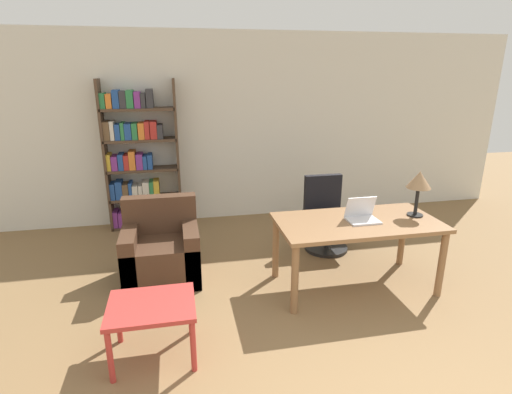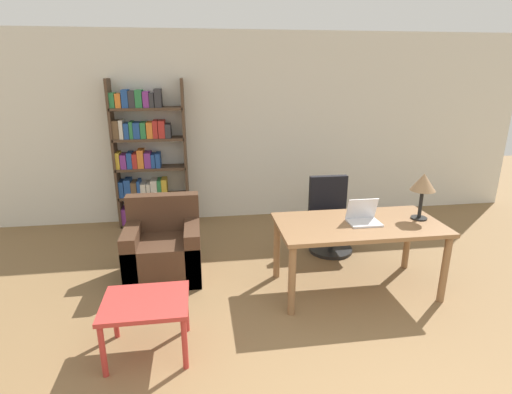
% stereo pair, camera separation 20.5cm
% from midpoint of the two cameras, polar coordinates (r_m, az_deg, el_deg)
% --- Properties ---
extents(wall_back, '(8.00, 0.06, 2.70)m').
position_cam_midpoint_polar(wall_back, '(6.00, -0.81, 9.85)').
color(wall_back, silver).
rests_on(wall_back, ground_plane).
extents(desk, '(1.62, 0.83, 0.73)m').
position_cam_midpoint_polar(desk, '(4.13, 12.86, -4.54)').
color(desk, olive).
rests_on(desk, ground_plane).
extents(laptop, '(0.31, 0.23, 0.24)m').
position_cam_midpoint_polar(laptop, '(4.10, 13.51, -2.59)').
color(laptop, silver).
rests_on(laptop, desk).
extents(table_lamp, '(0.25, 0.25, 0.47)m').
position_cam_midpoint_polar(table_lamp, '(4.31, 21.03, 2.05)').
color(table_lamp, black).
rests_on(table_lamp, desk).
extents(office_chair, '(0.54, 0.54, 0.92)m').
position_cam_midpoint_polar(office_chair, '(5.06, 8.78, -2.81)').
color(office_chair, black).
rests_on(office_chair, ground_plane).
extents(side_table_blue, '(0.66, 0.53, 0.47)m').
position_cam_midpoint_polar(side_table_blue, '(3.31, -16.46, -15.43)').
color(side_table_blue, '#B2332D').
rests_on(side_table_blue, ground_plane).
extents(armchair, '(0.79, 0.70, 0.86)m').
position_cam_midpoint_polar(armchair, '(4.47, -14.61, -7.65)').
color(armchair, '#472D1E').
rests_on(armchair, ground_plane).
extents(bookshelf, '(1.00, 0.28, 2.06)m').
position_cam_midpoint_polar(bookshelf, '(5.82, -17.50, 4.62)').
color(bookshelf, '#4C3828').
rests_on(bookshelf, ground_plane).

